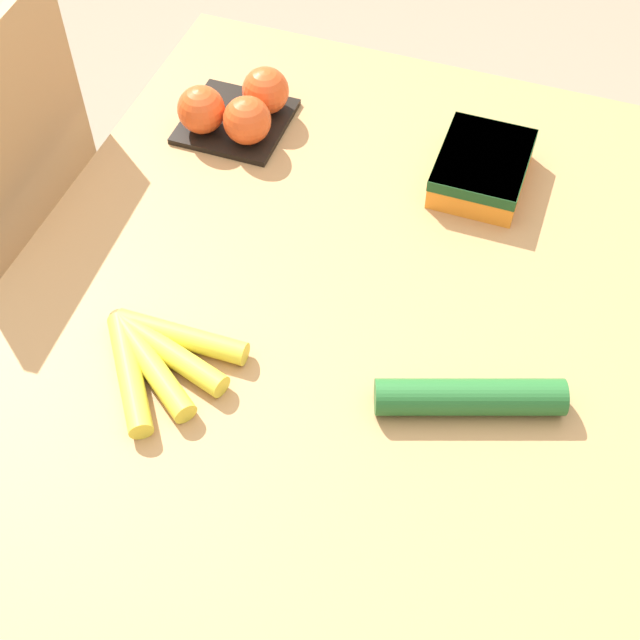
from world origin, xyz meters
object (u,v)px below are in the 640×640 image
(banana_bunch, at_px, (157,356))
(carrot_bag, at_px, (482,166))
(cucumber_near, at_px, (470,397))
(chair, at_px, (2,255))
(tomato_pack, at_px, (238,109))

(banana_bunch, bearing_deg, carrot_bag, -33.78)
(carrot_bag, bearing_deg, cucumber_near, -168.90)
(chair, relative_size, carrot_bag, 5.75)
(chair, relative_size, cucumber_near, 4.08)
(carrot_bag, bearing_deg, tomato_pack, 91.35)
(tomato_pack, distance_m, cucumber_near, 0.64)
(cucumber_near, bearing_deg, tomato_pack, 50.19)
(carrot_bag, height_order, cucumber_near, carrot_bag)
(chair, distance_m, tomato_pack, 0.54)
(banana_bunch, bearing_deg, chair, 61.57)
(banana_bunch, height_order, tomato_pack, tomato_pack)
(tomato_pack, relative_size, cucumber_near, 0.70)
(tomato_pack, relative_size, carrot_bag, 0.98)
(chair, bearing_deg, banana_bunch, 58.50)
(banana_bunch, height_order, cucumber_near, cucumber_near)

